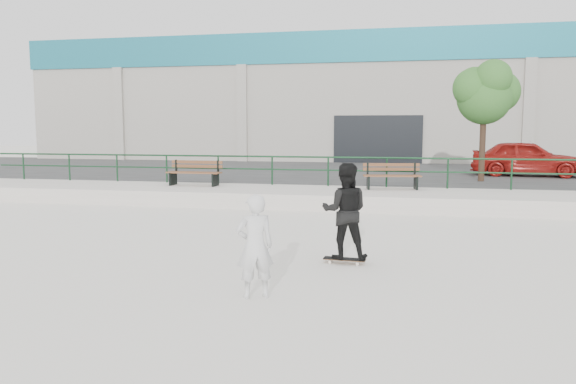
% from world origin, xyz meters
% --- Properties ---
extents(ground, '(120.00, 120.00, 0.00)m').
position_xyz_m(ground, '(0.00, 0.00, 0.00)').
color(ground, silver).
rests_on(ground, ground).
extents(ledge, '(30.00, 3.00, 0.50)m').
position_xyz_m(ledge, '(0.00, 9.50, 0.25)').
color(ledge, beige).
rests_on(ledge, ground).
extents(parking_strip, '(60.00, 14.00, 0.50)m').
position_xyz_m(parking_strip, '(0.00, 18.00, 0.25)').
color(parking_strip, '#343434').
rests_on(parking_strip, ground).
extents(railing, '(28.00, 0.06, 1.03)m').
position_xyz_m(railing, '(-0.00, 10.80, 1.24)').
color(railing, '#153C21').
rests_on(railing, ledge).
extents(commercial_building, '(44.20, 16.33, 8.00)m').
position_xyz_m(commercial_building, '(-0.00, 31.99, 4.58)').
color(commercial_building, '#ABA599').
rests_on(commercial_building, ground).
extents(bench_left, '(1.94, 0.65, 0.88)m').
position_xyz_m(bench_left, '(-5.60, 10.01, 0.94)').
color(bench_left, brown).
rests_on(bench_left, ledge).
extents(bench_right, '(1.93, 0.84, 0.86)m').
position_xyz_m(bench_right, '(1.19, 10.27, 0.93)').
color(bench_right, brown).
rests_on(bench_right, ledge).
extents(tree, '(2.52, 2.24, 4.48)m').
position_xyz_m(tree, '(4.46, 13.77, 3.86)').
color(tree, '#432C21').
rests_on(tree, parking_strip).
extents(red_car, '(4.59, 2.34, 1.50)m').
position_xyz_m(red_car, '(6.55, 16.55, 1.25)').
color(red_car, maroon).
rests_on(red_car, parking_strip).
extents(skateboard, '(0.79, 0.25, 0.09)m').
position_xyz_m(skateboard, '(0.56, 1.82, 0.07)').
color(skateboard, black).
rests_on(skateboard, ground).
extents(standing_skater, '(0.93, 0.75, 1.79)m').
position_xyz_m(standing_skater, '(0.56, 1.82, 0.99)').
color(standing_skater, black).
rests_on(standing_skater, skateboard).
extents(seated_skater, '(0.68, 0.59, 1.56)m').
position_xyz_m(seated_skater, '(-0.51, -0.58, 0.78)').
color(seated_skater, silver).
rests_on(seated_skater, ground).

